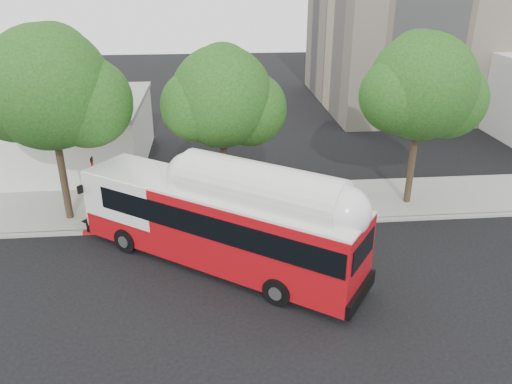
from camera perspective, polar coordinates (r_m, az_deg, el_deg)
ground at (r=21.77m, az=-0.35°, el=-8.82°), size 120.00×120.00×0.00m
sidewalk at (r=27.40m, az=-1.51°, el=-1.29°), size 60.00×5.00×0.15m
curb_strip at (r=25.09m, az=-1.11°, el=-3.83°), size 60.00×0.30×0.15m
red_curb_segment at (r=25.08m, az=-7.98°, el=-4.08°), size 10.00×0.32×0.16m
street_tree_left at (r=25.31m, az=-21.52°, el=10.56°), size 6.67×5.80×9.74m
street_tree_mid at (r=24.99m, az=-2.97°, el=10.37°), size 5.75×5.00×8.62m
street_tree_right at (r=27.02m, az=19.23°, el=10.90°), size 6.21×5.40×9.18m
low_commercial_bldg at (r=35.86m, az=-25.49°, el=6.12°), size 16.20×10.20×4.25m
transit_bus at (r=21.26m, az=-4.26°, el=-3.80°), size 12.61×9.92×4.08m
signal_pole at (r=25.13m, az=-17.77°, el=-0.22°), size 0.11×0.36×3.84m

